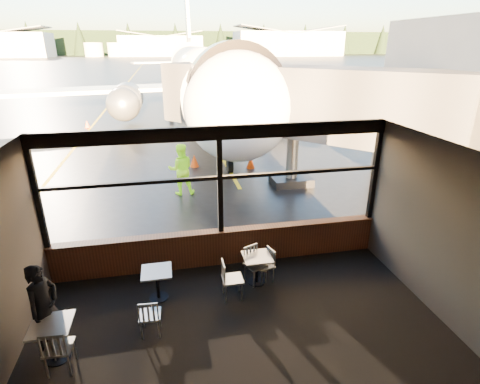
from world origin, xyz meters
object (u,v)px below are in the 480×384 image
object	(u,v)px
cafe_table_near	(257,269)
cafe_table_left	(55,341)
cafe_table_mid	(158,285)
jet_bridge	(291,121)
chair_near_w	(232,279)
chair_left_s	(59,348)
chair_near_n	(255,265)
cone_extra	(251,162)
ground_crew	(181,169)
cone_wing	(87,124)
chair_near_e	(264,266)
chair_mid_s	(150,315)
passenger	(44,308)
cone_nose	(194,161)
airliner	(201,37)

from	to	relation	value
cafe_table_near	cafe_table_left	bearing A→B (deg)	-159.31
cafe_table_mid	jet_bridge	bearing A→B (deg)	52.05
chair_near_w	chair_left_s	world-z (taller)	chair_left_s
chair_near_n	cone_extra	distance (m)	8.66
cafe_table_near	chair_near_n	size ratio (longest dim) A/B	0.79
chair_near_n	ground_crew	world-z (taller)	ground_crew
jet_bridge	cone_wing	xyz separation A→B (m)	(-9.83, 12.77, -2.22)
chair_near_e	chair_near_w	distance (m)	0.94
chair_near_n	jet_bridge	bearing A→B (deg)	-138.34
chair_mid_s	chair_left_s	distance (m)	1.58
chair_left_s	ground_crew	xyz separation A→B (m)	(2.47, 7.78, 0.49)
ground_crew	passenger	bearing A→B (deg)	68.30
chair_near_e	chair_mid_s	xyz separation A→B (m)	(-2.55, -1.22, 0.01)
chair_left_s	chair_near_w	bearing A→B (deg)	25.90
ground_crew	cafe_table_mid	bearing A→B (deg)	81.47
cafe_table_near	ground_crew	world-z (taller)	ground_crew
cafe_table_near	cafe_table_mid	world-z (taller)	same
passenger	cone_nose	distance (m)	10.98
chair_left_s	passenger	size ratio (longest dim) A/B	0.53
cafe_table_near	cafe_table_mid	bearing A→B (deg)	-176.33
cafe_table_near	cone_nose	xyz separation A→B (m)	(-0.64, 9.21, -0.07)
jet_bridge	passenger	size ratio (longest dim) A/B	6.60
chair_near_w	ground_crew	size ratio (longest dim) A/B	0.48
chair_near_e	ground_crew	bearing A→B (deg)	-2.11
cafe_table_near	chair_left_s	size ratio (longest dim) A/B	0.76
cafe_table_left	chair_near_w	world-z (taller)	chair_near_w
cafe_table_left	chair_left_s	world-z (taller)	chair_left_s
cafe_table_near	cone_nose	world-z (taller)	cafe_table_near
cafe_table_near	chair_near_w	size ratio (longest dim) A/B	0.77
chair_near_n	passenger	distance (m)	4.32
ground_crew	chair_near_e	bearing A→B (deg)	104.03
airliner	ground_crew	world-z (taller)	airliner
chair_near_n	chair_left_s	bearing A→B (deg)	1.67
cafe_table_mid	chair_near_w	bearing A→B (deg)	-10.16
passenger	cone_wing	bearing A→B (deg)	36.31
chair_near_w	chair_mid_s	bearing A→B (deg)	-65.96
cafe_table_mid	cone_nose	world-z (taller)	cafe_table_mid
ground_crew	chair_near_w	bearing A→B (deg)	95.90
chair_left_s	chair_near_e	bearing A→B (deg)	27.11
chair_left_s	jet_bridge	bearing A→B (deg)	53.64
chair_near_n	cone_wing	distance (m)	20.40
cone_extra	cone_nose	bearing A→B (deg)	163.80
chair_mid_s	passenger	world-z (taller)	passenger
cafe_table_left	chair_near_e	bearing A→B (deg)	20.16
chair_near_w	cone_extra	world-z (taller)	chair_near_w
cafe_table_mid	chair_left_s	world-z (taller)	chair_left_s
chair_left_s	ground_crew	size ratio (longest dim) A/B	0.48
airliner	jet_bridge	distance (m)	14.50
jet_bridge	chair_left_s	bearing A→B (deg)	-129.35
jet_bridge	cafe_table_mid	distance (m)	8.65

